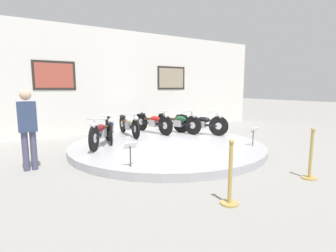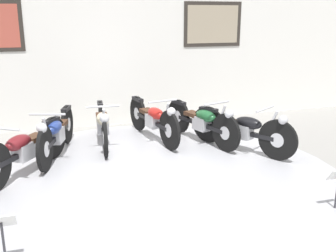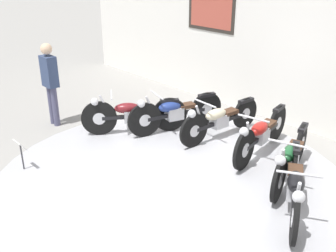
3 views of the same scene
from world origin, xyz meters
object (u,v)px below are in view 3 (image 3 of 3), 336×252
motorcycle_cream (219,119)px  motorcycle_black (295,186)px  motorcycle_red (261,133)px  motorcycle_green (291,157)px  info_placard_front_left (21,149)px  visitor_standing (50,80)px  motorcycle_maroon (133,114)px  motorcycle_blue (175,111)px

motorcycle_cream → motorcycle_black: motorcycle_black is taller
motorcycle_red → motorcycle_green: size_ratio=1.04×
info_placard_front_left → visitor_standing: size_ratio=0.29×
motorcycle_cream → info_placard_front_left: motorcycle_cream is taller
motorcycle_cream → motorcycle_black: 2.43m
motorcycle_green → motorcycle_black: size_ratio=1.10×
motorcycle_maroon → motorcycle_red: bearing=25.7°
motorcycle_maroon → motorcycle_blue: bearing=54.9°
motorcycle_green → motorcycle_black: (0.47, -0.67, 0.00)m
motorcycle_maroon → motorcycle_red: 2.44m
motorcycle_green → info_placard_front_left: bearing=-137.5°
motorcycle_blue → motorcycle_cream: 0.89m
info_placard_front_left → motorcycle_green: bearing=42.5°
motorcycle_black → info_placard_front_left: bearing=-148.6°
motorcycle_maroon → motorcycle_cream: bearing=39.7°
motorcycle_red → visitor_standing: visitor_standing is taller
motorcycle_blue → motorcycle_cream: size_ratio=0.99×
motorcycle_maroon → motorcycle_cream: motorcycle_maroon is taller
info_placard_front_left → visitor_standing: 2.30m
motorcycle_cream → visitor_standing: (-3.09, -1.76, 0.44)m
visitor_standing → motorcycle_black: bearing=7.6°
visitor_standing → motorcycle_blue: bearing=31.1°
motorcycle_blue → info_placard_front_left: motorcycle_blue is taller
motorcycle_red → visitor_standing: bearing=-156.3°
motorcycle_blue → info_placard_front_left: bearing=-101.4°
motorcycle_blue → info_placard_front_left: size_ratio=3.81×
motorcycle_maroon → motorcycle_green: motorcycle_maroon is taller
motorcycle_green → motorcycle_black: 0.82m
motorcycle_maroon → motorcycle_red: size_ratio=0.84×
info_placard_front_left → motorcycle_cream: bearing=66.9°
motorcycle_cream → info_placard_front_left: bearing=-113.1°
motorcycle_green → info_placard_front_left: 4.20m
motorcycle_maroon → motorcycle_blue: motorcycle_maroon is taller
motorcycle_green → motorcycle_black: bearing=-55.1°
motorcycle_cream → info_placard_front_left: (-1.37, -3.23, -0.01)m
motorcycle_red → motorcycle_green: bearing=-26.0°
motorcycle_maroon → motorcycle_green: (2.99, 0.67, -0.01)m
motorcycle_black → motorcycle_maroon: bearing=180.0°
motorcycle_maroon → info_placard_front_left: bearing=-92.8°
visitor_standing → motorcycle_maroon: bearing=21.3°
motorcycle_maroon → visitor_standing: (-1.82, -0.71, 0.42)m
motorcycle_maroon → motorcycle_black: motorcycle_maroon is taller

